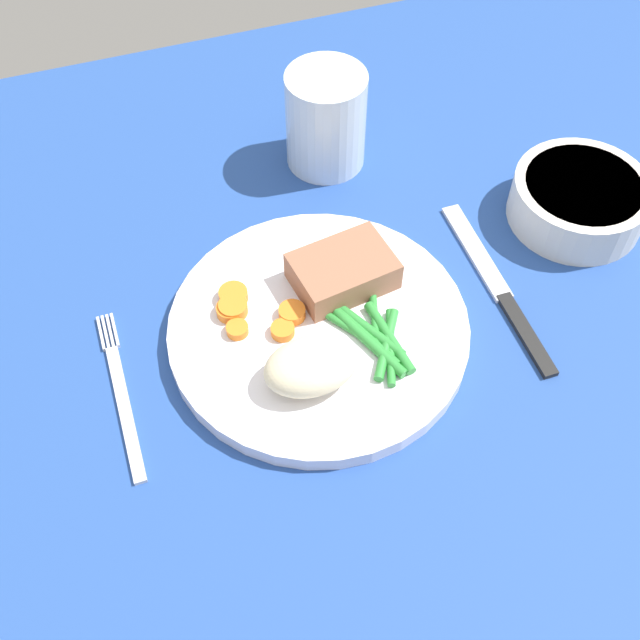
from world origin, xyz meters
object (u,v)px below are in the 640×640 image
fork (122,394)px  dinner_plate (320,332)px  meat_portion (343,271)px  knife (499,290)px  water_glass (326,126)px  salad_bowl (579,198)px

fork → dinner_plate: bearing=-1.3°
meat_portion → knife: (13.43, -4.33, -2.84)cm
dinner_plate → water_glass: size_ratio=2.55×
dinner_plate → meat_portion: 5.78cm
knife → fork: bearing=-178.6°
meat_portion → knife: size_ratio=0.42×
knife → water_glass: bearing=114.5°
water_glass → meat_portion: bearing=-104.0°
fork → salad_bowl: salad_bowl is taller
fork → water_glass: size_ratio=1.65×
dinner_plate → fork: 17.21cm
fork → knife: 34.09cm
meat_portion → salad_bowl: size_ratio=0.67×
dinner_plate → salad_bowl: salad_bowl is taller
meat_portion → salad_bowl: meat_portion is taller
salad_bowl → water_glass: bearing=142.4°
water_glass → salad_bowl: size_ratio=0.79×
meat_portion → fork: (-20.66, -4.30, -2.84)cm
fork → salad_bowl: (44.99, 6.01, 2.26)cm
water_glass → salad_bowl: water_glass is taller
fork → water_glass: water_glass is taller
dinner_plate → salad_bowl: size_ratio=2.01×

